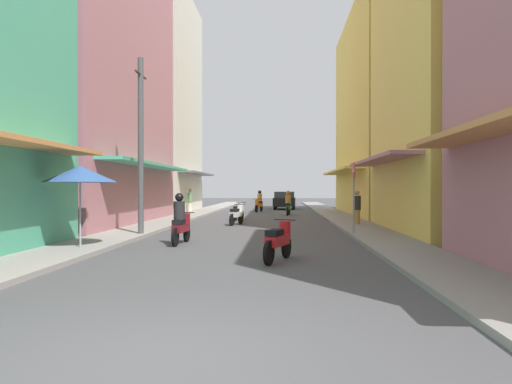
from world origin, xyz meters
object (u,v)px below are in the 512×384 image
(motorbike_orange, at_px, (259,202))
(motorbike_green, at_px, (288,204))
(motorbike_white, at_px, (237,214))
(motorbike_silver, at_px, (239,211))
(motorbike_red, at_px, (279,240))
(pedestrian_midway, at_px, (190,199))
(parked_car, at_px, (285,200))
(motorbike_maroon, at_px, (181,221))
(street_sign_no_entry, at_px, (354,188))
(vendor_umbrella, at_px, (80,174))
(utility_pole, at_px, (141,145))
(pedestrian_crossing, at_px, (357,208))

(motorbike_orange, bearing_deg, motorbike_green, -64.08)
(motorbike_white, height_order, motorbike_silver, same)
(motorbike_red, distance_m, pedestrian_midway, 21.93)
(motorbike_white, relative_size, parked_car, 0.43)
(motorbike_white, height_order, motorbike_maroon, motorbike_maroon)
(parked_car, bearing_deg, motorbike_green, -88.87)
(motorbike_orange, xyz_separation_m, street_sign_no_entry, (4.21, -17.53, 1.01))
(motorbike_silver, relative_size, vendor_umbrella, 0.77)
(motorbike_orange, bearing_deg, motorbike_white, -92.18)
(motorbike_maroon, xyz_separation_m, vendor_umbrella, (-2.39, -1.79, 1.40))
(motorbike_silver, xyz_separation_m, street_sign_no_entry, (4.86, -8.42, 1.21))
(motorbike_green, bearing_deg, utility_pole, -111.64)
(motorbike_green, height_order, parked_car, motorbike_green)
(motorbike_red, height_order, parked_car, parked_car)
(parked_car, distance_m, pedestrian_crossing, 18.08)
(motorbike_white, distance_m, street_sign_no_entry, 7.16)
(motorbike_maroon, height_order, vendor_umbrella, vendor_umbrella)
(motorbike_white, xyz_separation_m, street_sign_no_entry, (4.67, -5.29, 1.21))
(motorbike_silver, bearing_deg, street_sign_no_entry, -60.02)
(vendor_umbrella, relative_size, utility_pole, 0.37)
(pedestrian_crossing, relative_size, pedestrian_midway, 0.95)
(pedestrian_crossing, bearing_deg, pedestrian_midway, 131.93)
(motorbike_red, relative_size, motorbike_maroon, 0.96)
(motorbike_green, relative_size, parked_car, 0.43)
(parked_car, bearing_deg, motorbike_orange, -111.75)
(pedestrian_crossing, bearing_deg, motorbike_silver, 145.29)
(motorbike_red, relative_size, motorbike_silver, 0.97)
(motorbike_white, distance_m, pedestrian_crossing, 5.56)
(pedestrian_midway, bearing_deg, street_sign_no_entry, -59.90)
(motorbike_white, xyz_separation_m, motorbike_silver, (-0.19, 3.13, 0.00))
(motorbike_orange, relative_size, pedestrian_crossing, 1.08)
(motorbike_orange, xyz_separation_m, pedestrian_midway, (-4.62, -2.30, 0.27))
(motorbike_white, relative_size, utility_pole, 0.28)
(motorbike_orange, height_order, pedestrian_crossing, pedestrian_crossing)
(motorbike_white, bearing_deg, motorbike_maroon, -97.15)
(motorbike_white, relative_size, pedestrian_midway, 1.03)
(motorbike_silver, height_order, vendor_umbrella, vendor_umbrella)
(motorbike_maroon, relative_size, utility_pole, 0.29)
(motorbike_red, relative_size, parked_car, 0.42)
(motorbike_red, bearing_deg, pedestrian_midway, 106.43)
(motorbike_green, distance_m, utility_pole, 14.93)
(pedestrian_crossing, height_order, utility_pole, utility_pole)
(utility_pole, bearing_deg, pedestrian_midway, 94.66)
(vendor_umbrella, height_order, utility_pole, utility_pole)
(motorbike_red, distance_m, pedestrian_crossing, 10.85)
(motorbike_green, relative_size, pedestrian_crossing, 1.10)
(motorbike_green, distance_m, pedestrian_midway, 6.99)
(pedestrian_crossing, relative_size, vendor_umbrella, 0.70)
(motorbike_red, xyz_separation_m, utility_pole, (-4.93, 5.38, 2.75))
(motorbike_red, xyz_separation_m, motorbike_green, (0.50, 19.05, 0.20))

